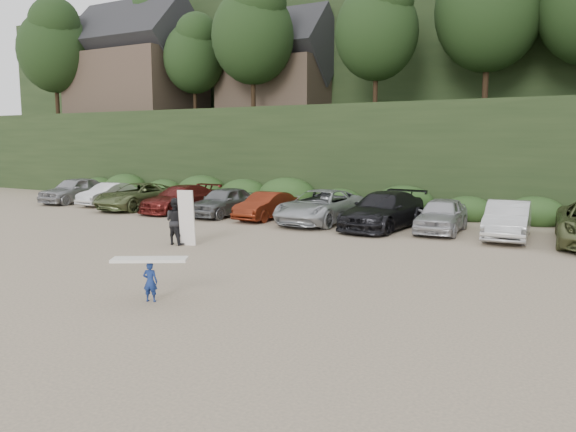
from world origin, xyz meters
The scene contains 5 objects.
ground centered at (0.00, 0.00, 0.00)m, with size 120.00×120.00×0.00m, color tan.
hillside_backdrop centered at (-0.26, 35.93, 11.22)m, with size 90.00×41.50×28.00m.
parked_cars centered at (0.47, 9.90, 0.78)m, with size 40.03×6.11×1.65m.
child_surfer centered at (0.94, -4.04, 0.74)m, with size 1.82×1.38×1.09m.
adult_surfer centered at (-3.61, 2.19, 0.91)m, with size 1.33×0.71×2.11m.
Camera 1 is at (10.55, -14.01, 3.93)m, focal length 35.00 mm.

